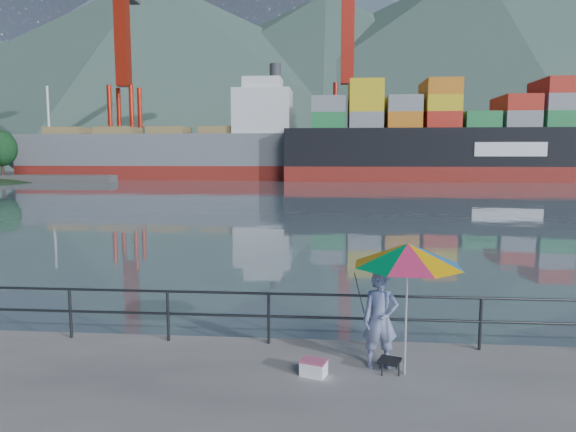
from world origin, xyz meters
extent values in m
cube|color=slate|center=(0.00, 130.00, 0.00)|extent=(500.00, 280.00, 0.00)
cube|color=#514F4C|center=(10.00, 93.00, 0.00)|extent=(200.00, 40.00, 0.40)
cylinder|color=#2D3033|center=(0.00, 1.70, 1.00)|extent=(22.00, 0.05, 0.05)
cylinder|color=#2D3033|center=(0.00, 1.70, 0.55)|extent=(22.00, 0.05, 0.05)
cube|color=#2D3033|center=(0.00, 1.70, 0.50)|extent=(22.00, 0.06, 1.00)
cone|color=#385147|center=(-70.00, 200.00, 37.50)|extent=(312.00, 312.00, 75.00)
cone|color=#385147|center=(0.00, 205.00, 34.00)|extent=(282.88, 282.88, 68.00)
cone|color=#385147|center=(60.00, 210.00, 40.00)|extent=(332.80, 332.80, 80.00)
cube|color=gray|center=(10.00, 92.00, 3.90)|extent=(6.00, 2.40, 7.80)
cube|color=gray|center=(16.50, 92.00, 1.30)|extent=(6.00, 2.40, 2.60)
cube|color=#267F3F|center=(23.00, 92.00, 1.30)|extent=(6.00, 2.40, 2.60)
cube|color=gray|center=(29.50, 92.00, 2.60)|extent=(6.00, 2.40, 5.20)
cube|color=yellow|center=(36.00, 92.00, 1.30)|extent=(6.00, 2.40, 2.60)
cube|color=red|center=(42.50, 92.00, 2.60)|extent=(6.00, 2.40, 5.20)
cube|color=red|center=(10.00, 95.00, 1.30)|extent=(6.00, 2.40, 2.60)
cube|color=#194CA5|center=(16.50, 95.00, 3.90)|extent=(6.00, 2.40, 7.80)
cube|color=gray|center=(23.00, 95.00, 1.30)|extent=(6.00, 2.40, 2.60)
cube|color=red|center=(29.50, 95.00, 3.90)|extent=(6.00, 2.40, 7.80)
cube|color=#267F3F|center=(36.00, 95.00, 3.90)|extent=(6.00, 2.40, 7.80)
cube|color=#267F3F|center=(42.50, 95.00, 3.90)|extent=(6.00, 2.40, 7.80)
cube|color=#194CA5|center=(49.00, 95.00, 2.60)|extent=(6.00, 2.40, 5.20)
imported|color=#354A8D|center=(3.05, 0.77, 0.84)|extent=(0.63, 0.43, 1.67)
cylinder|color=white|center=(3.44, 0.49, 1.02)|extent=(0.04, 0.04, 2.04)
cone|color=#D72B5D|center=(3.44, 0.49, 2.04)|extent=(2.30, 2.30, 0.38)
cube|color=black|center=(3.19, 0.53, 0.21)|extent=(0.45, 0.45, 0.05)
cube|color=#2D3033|center=(3.19, 0.53, 0.09)|extent=(0.29, 0.29, 0.18)
cube|color=white|center=(1.92, 0.31, 0.12)|extent=(0.48, 0.39, 0.24)
cylinder|color=black|center=(2.77, 2.09, 0.00)|extent=(0.34, 1.88, 1.34)
cube|color=maroon|center=(-24.07, 74.81, 0.75)|extent=(48.39, 8.38, 2.50)
cube|color=slate|center=(-24.07, 74.81, 4.50)|extent=(48.39, 8.38, 5.00)
cube|color=silver|center=(-8.58, 74.81, 10.50)|extent=(9.00, 7.04, 7.00)
cube|color=maroon|center=(27.69, 73.05, 0.75)|extent=(64.56, 10.76, 2.50)
cube|color=black|center=(27.69, 73.05, 4.80)|extent=(64.56, 10.76, 5.60)
camera|label=1|loc=(2.15, -7.88, 3.65)|focal=32.00mm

